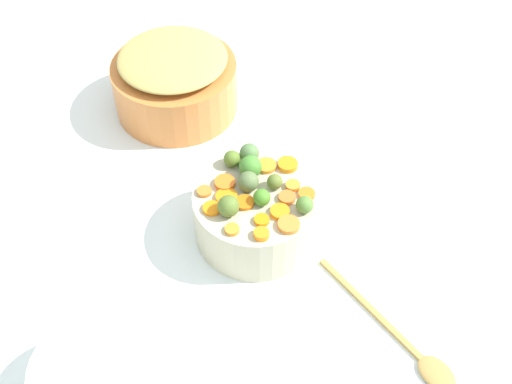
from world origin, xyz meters
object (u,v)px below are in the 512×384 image
serving_bowl_carrots (256,215)px  wooden_spoon (413,350)px  metal_pot (176,86)px  casserole_dish (101,383)px

serving_bowl_carrots → wooden_spoon: size_ratio=0.83×
serving_bowl_carrots → metal_pot: (-0.37, -0.16, 0.00)m
serving_bowl_carrots → casserole_dish: size_ratio=1.12×
serving_bowl_carrots → metal_pot: metal_pot is taller
serving_bowl_carrots → wooden_spoon: 0.36m
wooden_spoon → casserole_dish: casserole_dish is taller
metal_pot → casserole_dish: bearing=-8.2°
metal_pot → wooden_spoon: bearing=32.3°
serving_bowl_carrots → casserole_dish: serving_bowl_carrots is taller
metal_pot → wooden_spoon: 0.76m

